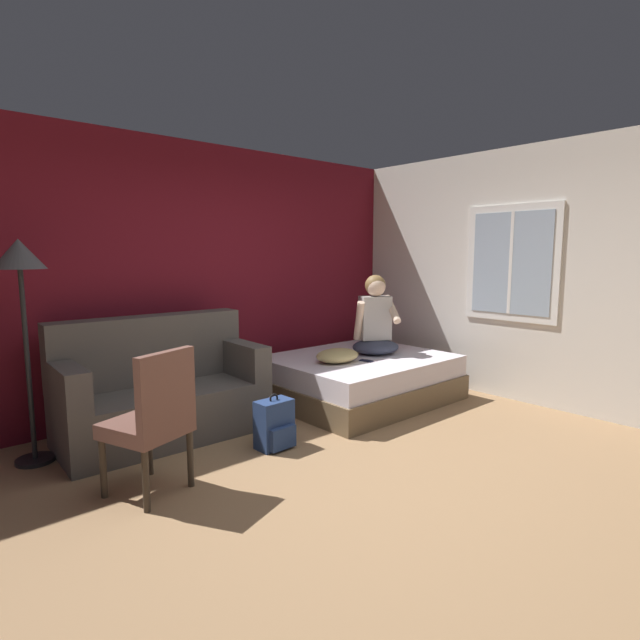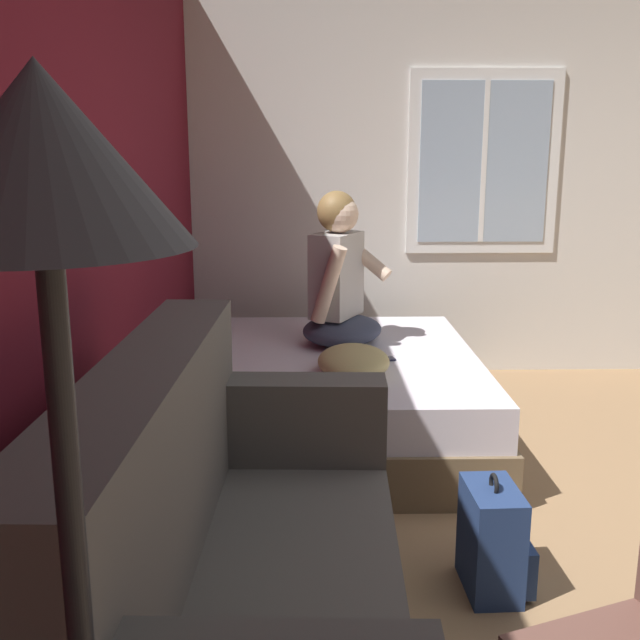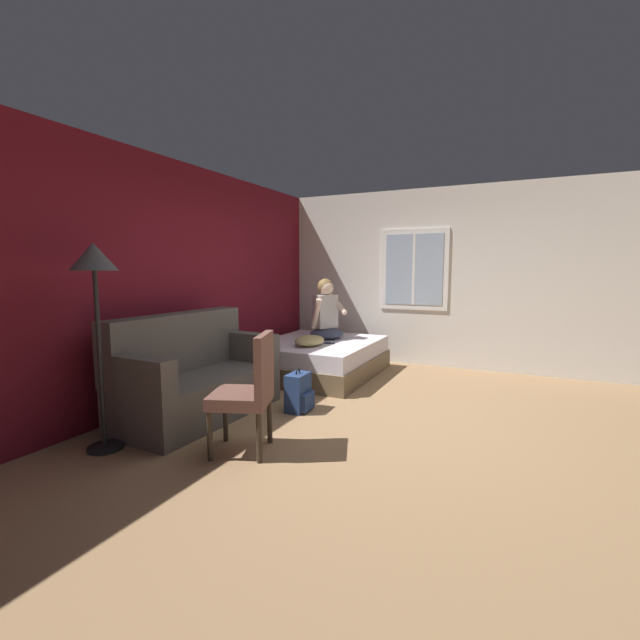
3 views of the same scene
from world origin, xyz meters
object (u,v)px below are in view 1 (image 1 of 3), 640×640
Objects in this scene: couch at (161,392)px; side_chair at (153,417)px; floor_lamp at (21,276)px; throw_pillow at (337,356)px; bed at (359,378)px; cell_phone at (366,361)px; person_seated at (375,322)px; backpack at (275,425)px.

couch is 1.77× the size of side_chair.
throw_pillow is at bearing -11.65° from floor_lamp.
throw_pillow is (1.70, -0.45, 0.16)m from couch.
throw_pillow is (-0.39, -0.06, 0.31)m from bed.
cell_phone is (2.45, 0.40, -0.05)m from side_chair.
floor_lamp reaches higher than cell_phone.
cell_phone is at bearing -119.80° from bed.
side_chair is 2.04× the size of throw_pillow.
side_chair is at bearing -66.49° from floor_lamp.
cell_phone is at bearing -17.48° from couch.
throw_pillow reaches higher than cell_phone.
person_seated reaches higher than bed.
couch is 3.60× the size of throw_pillow.
bed is at bearing -10.61° from couch.
floor_lamp is at bearing 147.37° from backpack.
side_chair reaches higher than bed.
person_seated is 0.68m from throw_pillow.
side_chair is 2.27m from throw_pillow.
side_chair is at bearing -173.65° from backpack.
cell_phone is at bearing 9.17° from side_chair.
bed is 2.67m from side_chair.
bed is 2.13m from couch.
backpack is 0.95× the size of throw_pillow.
floor_lamp reaches higher than bed.
side_chair is 1.12× the size of person_seated.
throw_pillow is at bearing -171.25° from bed.
person_seated is at bearing -8.78° from floor_lamp.
side_chair reaches higher than backpack.
bed is at bearing 8.75° from throw_pillow.
backpack is 1.44m from cell_phone.
throw_pillow is at bearing -14.84° from couch.
couch is 1.43m from floor_lamp.
cell_phone is 0.08× the size of floor_lamp.
person_seated reaches higher than throw_pillow.
cell_phone is (-0.36, -0.21, -0.35)m from person_seated.
bed is at bearing -130.15° from cell_phone.
side_chair is at bearing -166.47° from bed.
backpack is 2.22m from floor_lamp.
backpack is at bearing -158.53° from throw_pillow.
bed is 2.13× the size of person_seated.
floor_lamp is (-0.98, 0.10, 1.04)m from couch.
floor_lamp is (-0.48, 1.11, 0.90)m from side_chair.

